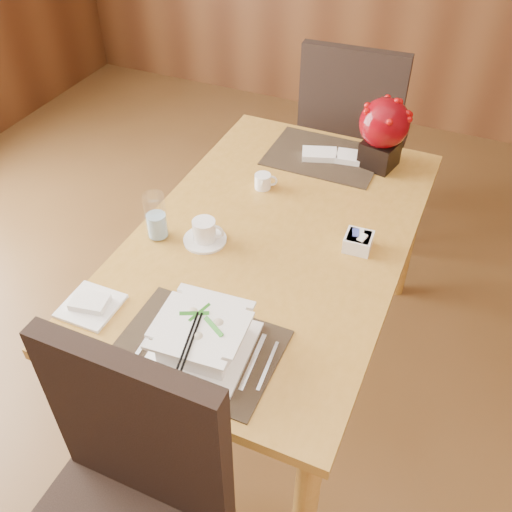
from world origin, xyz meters
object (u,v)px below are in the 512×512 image
at_px(sugar_caddy, 358,242).
at_px(bread_plate, 91,306).
at_px(dining_table, 272,255).
at_px(soup_setting, 202,337).
at_px(coffee_cup, 204,233).
at_px(water_glass, 156,217).
at_px(creamer_jug, 263,181).
at_px(far_chair, 352,132).
at_px(berry_decor, 383,129).

xyz_separation_m(sugar_caddy, bread_plate, (-0.66, -0.58, -0.02)).
relative_size(dining_table, soup_setting, 5.23).
height_order(soup_setting, coffee_cup, soup_setting).
distance_m(coffee_cup, water_glass, 0.17).
height_order(coffee_cup, creamer_jug, coffee_cup).
relative_size(dining_table, coffee_cup, 10.14).
bearing_deg(far_chair, dining_table, 87.31).
bearing_deg(water_glass, berry_decor, 52.08).
distance_m(dining_table, far_chair, 1.06).
xyz_separation_m(coffee_cup, far_chair, (0.19, 1.18, -0.19)).
xyz_separation_m(bread_plate, far_chair, (0.36, 1.60, -0.16)).
distance_m(water_glass, far_chair, 1.29).
xyz_separation_m(dining_table, water_glass, (-0.36, -0.17, 0.18)).
bearing_deg(coffee_cup, berry_decor, 59.02).
relative_size(soup_setting, water_glass, 1.69).
distance_m(coffee_cup, sugar_caddy, 0.52).
height_order(dining_table, soup_setting, soup_setting).
height_order(dining_table, creamer_jug, creamer_jug).
bearing_deg(water_glass, bread_plate, -92.04).
xyz_separation_m(water_glass, berry_decor, (0.58, 0.74, 0.08)).
bearing_deg(dining_table, berry_decor, 69.01).
height_order(coffee_cup, sugar_caddy, coffee_cup).
bearing_deg(berry_decor, sugar_caddy, -82.74).
distance_m(coffee_cup, berry_decor, 0.83).
bearing_deg(bread_plate, berry_decor, 62.03).
bearing_deg(sugar_caddy, berry_decor, 97.26).
xyz_separation_m(dining_table, sugar_caddy, (0.29, 0.05, 0.12)).
xyz_separation_m(berry_decor, far_chair, (-0.23, 0.48, -0.31)).
bearing_deg(berry_decor, soup_setting, -100.49).
bearing_deg(berry_decor, water_glass, -127.92).
height_order(berry_decor, bread_plate, berry_decor).
bearing_deg(coffee_cup, bread_plate, -112.47).
relative_size(water_glass, berry_decor, 0.59).
bearing_deg(far_chair, soup_setting, 87.58).
xyz_separation_m(sugar_caddy, far_chair, (-0.30, 1.01, -0.18)).
height_order(soup_setting, far_chair, far_chair).
xyz_separation_m(water_glass, far_chair, (0.35, 1.22, -0.24)).
relative_size(sugar_caddy, bread_plate, 0.55).
height_order(water_glass, creamer_jug, water_glass).
distance_m(soup_setting, water_glass, 0.53).
relative_size(water_glass, bread_plate, 1.05).
distance_m(dining_table, creamer_jug, 0.31).
distance_m(dining_table, water_glass, 0.43).
xyz_separation_m(water_glass, bread_plate, (-0.01, -0.37, -0.08)).
distance_m(dining_table, sugar_caddy, 0.32).
height_order(soup_setting, berry_decor, berry_decor).
bearing_deg(berry_decor, bread_plate, -117.97).
bearing_deg(far_chair, berry_decor, 112.34).
relative_size(sugar_caddy, far_chair, 0.08).
xyz_separation_m(dining_table, coffee_cup, (-0.20, -0.12, 0.13)).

